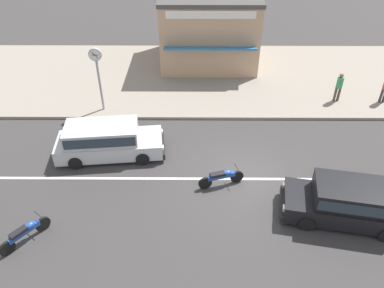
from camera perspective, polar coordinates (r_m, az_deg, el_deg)
The scene contains 10 objects.
ground_plane at distance 16.01m, azimuth 7.94°, elevation -5.29°, with size 160.00×160.00×0.00m, color #383535.
lane_centre_stripe at distance 16.01m, azimuth 7.94°, elevation -5.28°, with size 50.40×0.14×0.01m, color silver.
kerb_strip at distance 24.06m, azimuth 5.48°, elevation 10.20°, with size 68.00×10.00×0.15m, color gray.
minivan_silver_1 at distance 17.12m, azimuth -12.93°, elevation 0.71°, with size 4.95×2.30×1.56m.
minivan_black_3 at distance 14.85m, azimuth 22.98°, elevation -8.03°, with size 4.76×2.59×1.56m.
motorcycle_0 at distance 14.44m, azimuth -24.10°, elevation -12.24°, with size 1.27×1.58×0.80m.
motorcycle_2 at distance 15.35m, azimuth 4.56°, elevation -5.05°, with size 1.89×0.80×0.80m.
street_clock at distance 19.69m, azimuth -14.30°, elevation 11.63°, with size 0.65×0.22×3.43m.
pedestrian_mid_kerb at distance 22.13m, azimuth 21.53°, elevation 8.37°, with size 0.34×0.34×1.66m.
shopfront_corner_warung at distance 25.38m, azimuth 2.55°, elevation 17.32°, with size 6.11×6.46×4.42m.
Camera 1 is at (-2.13, -11.93, 10.47)m, focal length 35.00 mm.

